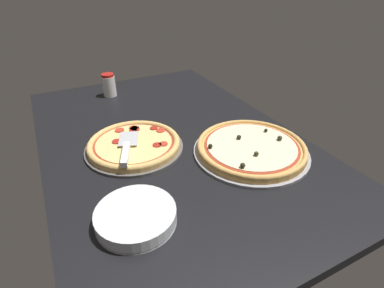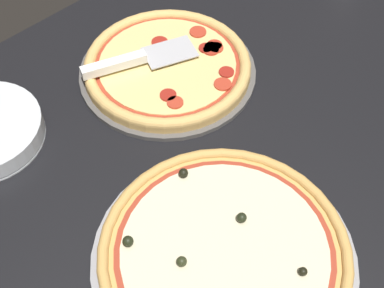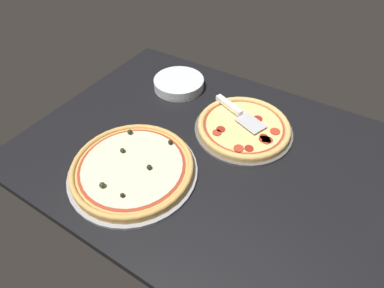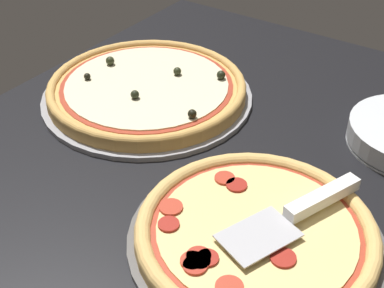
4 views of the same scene
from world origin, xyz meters
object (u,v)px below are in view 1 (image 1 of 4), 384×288
Objects in this scene: pizza_back at (251,147)px; serving_spatula at (126,150)px; parmesan_shaker at (109,85)px; pizza_front at (134,144)px; plate_stack at (136,216)px.

pizza_back is 1.67× the size of serving_spatula.
parmesan_shaker is at bearing 171.34° from serving_spatula.
pizza_front is 1.44× the size of serving_spatula.
serving_spatula is 64.36cm from parmesan_shaker.
pizza_back is 50.74cm from plate_stack.
plate_stack is 1.87× the size of parmesan_shaker.
parmesan_shaker is (-56.92, 4.94, 3.52)cm from pizza_front.
pizza_front is at bearing -4.96° from parmesan_shaker.
pizza_back is at bearing 59.03° from pizza_front.
pizza_front is 43.81cm from pizza_back.
serving_spatula is 30.59cm from plate_stack.
serving_spatula is at bearing -35.38° from pizza_front.
pizza_back is 45.23cm from serving_spatula.
plate_stack is 94.87cm from parmesan_shaker.
plate_stack is at bearing -9.81° from parmesan_shaker.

